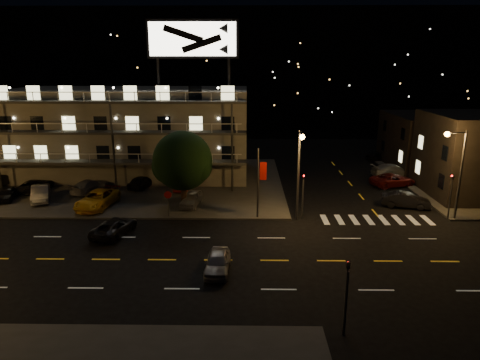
{
  "coord_description": "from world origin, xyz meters",
  "views": [
    {
      "loc": [
        3.94,
        -27.65,
        13.56
      ],
      "look_at": [
        3.44,
        8.0,
        3.69
      ],
      "focal_mm": 32.0,
      "sensor_mm": 36.0,
      "label": 1
    }
  ],
  "objects_px": {
    "tree": "(182,163)",
    "road_car_west": "(114,227)",
    "lot_car_4": "(191,199)",
    "lot_car_7": "(90,186)",
    "lot_car_2": "(97,199)",
    "side_car_0": "(406,200)",
    "road_car_east": "(218,262)"
  },
  "relations": [
    {
      "from": "lot_car_4",
      "to": "road_car_west",
      "type": "relative_size",
      "value": 0.83
    },
    {
      "from": "lot_car_2",
      "to": "side_car_0",
      "type": "xyz_separation_m",
      "value": [
        29.6,
        0.77,
        -0.19
      ]
    },
    {
      "from": "lot_car_7",
      "to": "side_car_0",
      "type": "xyz_separation_m",
      "value": [
        31.97,
        -4.06,
        -0.1
      ]
    },
    {
      "from": "lot_car_2",
      "to": "road_car_west",
      "type": "height_order",
      "value": "lot_car_2"
    },
    {
      "from": "road_car_east",
      "to": "side_car_0",
      "type": "bearing_deg",
      "value": 39.71
    },
    {
      "from": "lot_car_4",
      "to": "tree",
      "type": "bearing_deg",
      "value": -142.48
    },
    {
      "from": "lot_car_2",
      "to": "side_car_0",
      "type": "relative_size",
      "value": 1.24
    },
    {
      "from": "lot_car_4",
      "to": "lot_car_7",
      "type": "distance_m",
      "value": 12.02
    },
    {
      "from": "lot_car_7",
      "to": "road_car_west",
      "type": "relative_size",
      "value": 1.0
    },
    {
      "from": "tree",
      "to": "lot_car_4",
      "type": "xyz_separation_m",
      "value": [
        0.69,
        0.38,
        -3.67
      ]
    },
    {
      "from": "tree",
      "to": "side_car_0",
      "type": "relative_size",
      "value": 1.63
    },
    {
      "from": "tree",
      "to": "lot_car_2",
      "type": "relative_size",
      "value": 1.31
    },
    {
      "from": "side_car_0",
      "to": "road_car_west",
      "type": "height_order",
      "value": "side_car_0"
    },
    {
      "from": "lot_car_7",
      "to": "road_car_west",
      "type": "bearing_deg",
      "value": 140.06
    },
    {
      "from": "side_car_0",
      "to": "road_car_east",
      "type": "distance_m",
      "value": 21.82
    },
    {
      "from": "lot_car_4",
      "to": "road_car_west",
      "type": "bearing_deg",
      "value": -119.13
    },
    {
      "from": "tree",
      "to": "lot_car_2",
      "type": "height_order",
      "value": "tree"
    },
    {
      "from": "road_car_east",
      "to": "lot_car_2",
      "type": "bearing_deg",
      "value": 136.54
    },
    {
      "from": "tree",
      "to": "lot_car_7",
      "type": "height_order",
      "value": "tree"
    },
    {
      "from": "tree",
      "to": "road_car_west",
      "type": "height_order",
      "value": "tree"
    },
    {
      "from": "side_car_0",
      "to": "road_car_east",
      "type": "relative_size",
      "value": 1.14
    },
    {
      "from": "tree",
      "to": "lot_car_2",
      "type": "distance_m",
      "value": 8.96
    },
    {
      "from": "lot_car_2",
      "to": "road_car_west",
      "type": "relative_size",
      "value": 1.17
    },
    {
      "from": "lot_car_2",
      "to": "road_car_east",
      "type": "bearing_deg",
      "value": -36.98
    },
    {
      "from": "lot_car_2",
      "to": "lot_car_4",
      "type": "height_order",
      "value": "lot_car_2"
    },
    {
      "from": "road_car_west",
      "to": "lot_car_2",
      "type": "bearing_deg",
      "value": -47.15
    },
    {
      "from": "road_car_east",
      "to": "road_car_west",
      "type": "distance_m",
      "value": 10.76
    },
    {
      "from": "tree",
      "to": "lot_car_2",
      "type": "xyz_separation_m",
      "value": [
        -8.22,
        -0.27,
        -3.57
      ]
    },
    {
      "from": "road_car_east",
      "to": "road_car_west",
      "type": "xyz_separation_m",
      "value": [
        -8.79,
        6.2,
        -0.01
      ]
    },
    {
      "from": "road_car_east",
      "to": "road_car_west",
      "type": "bearing_deg",
      "value": 146.91
    },
    {
      "from": "lot_car_7",
      "to": "lot_car_4",
      "type": "bearing_deg",
      "value": -178.03
    },
    {
      "from": "lot_car_7",
      "to": "road_car_west",
      "type": "xyz_separation_m",
      "value": [
        5.89,
        -11.18,
        -0.18
      ]
    }
  ]
}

